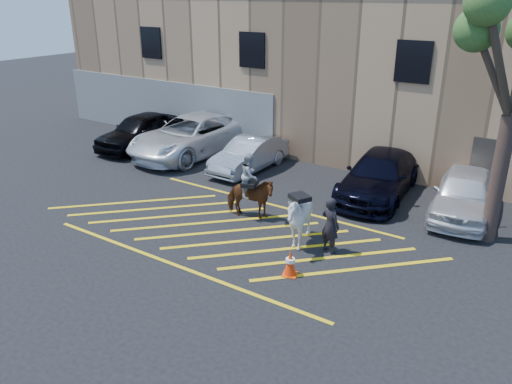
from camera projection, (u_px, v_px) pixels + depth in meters
The scene contains 12 objects.
ground at pixel (235, 228), 15.81m from camera, with size 90.00×90.00×0.00m, color black.
car_black_suv at pixel (141, 131), 23.61m from camera, with size 1.94×4.83×1.65m, color black.
car_white_pickup at pixel (192, 136), 22.60m from camera, with size 2.93×6.35×1.76m, color silver.
car_silver_sedan at pixel (249, 154), 20.66m from camera, with size 1.43×4.11×1.36m, color #9CA1AA.
car_blue_suv at pixel (380, 175), 18.07m from camera, with size 2.15×5.29×1.53m, color black.
car_white_suv at pixel (464, 193), 16.44m from camera, with size 1.83×4.55×1.55m, color white.
handler at pixel (330, 225), 14.05m from camera, with size 0.61×0.40×1.67m, color black.
warehouse at pixel (380, 66), 23.73m from camera, with size 32.42×10.20×7.30m.
hatching_zone at pixel (229, 231), 15.57m from camera, with size 12.60×5.12×0.01m.
mounted_bay at pixel (250, 192), 16.18m from camera, with size 1.82×1.22×2.21m.
saddled_white at pixel (299, 219), 14.37m from camera, with size 1.97×2.04×1.72m.
traffic_cone at pixel (290, 263), 13.03m from camera, with size 0.47×0.47×0.73m.
Camera 1 is at (8.40, -11.51, 6.96)m, focal length 35.00 mm.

